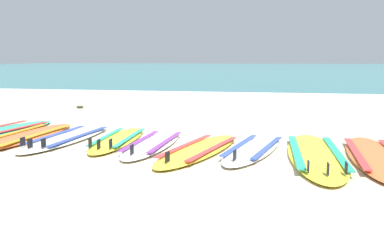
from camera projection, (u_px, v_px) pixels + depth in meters
ground_plane at (189, 142)px, 5.88m from camera, size 80.00×80.00×0.00m
sea at (260, 69)px, 41.21m from camera, size 80.00×60.00×0.10m
wave_foam_strip at (233, 95)px, 12.46m from camera, size 80.00×0.85×0.11m
surfboard_1 at (24, 137)px, 6.06m from camera, size 0.70×2.39×0.18m
surfboard_2 at (68, 138)px, 5.97m from camera, size 0.71×2.20×0.18m
surfboard_3 at (118, 140)px, 5.85m from camera, size 0.55×1.93×0.18m
surfboard_4 at (153, 144)px, 5.56m from camera, size 0.57×1.97×0.18m
surfboard_5 at (199, 150)px, 5.21m from camera, size 1.04×2.18×0.18m
surfboard_6 at (253, 149)px, 5.25m from camera, size 0.92×2.04×0.18m
surfboard_7 at (316, 154)px, 4.95m from camera, size 0.66×2.54×0.18m
surfboard_8 at (376, 156)px, 4.85m from camera, size 0.72×2.42×0.18m
seaweed_clump_near_shoreline at (80, 107)px, 9.73m from camera, size 0.17×0.14×0.06m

